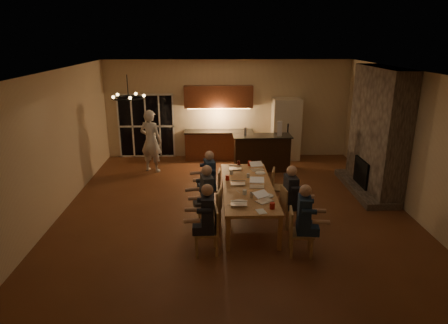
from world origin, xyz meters
TOP-DOWN VIEW (x-y plane):
  - floor at (0.00, 0.00)m, footprint 9.00×9.00m
  - back_wall at (0.00, 4.52)m, footprint 8.00×0.04m
  - left_wall at (-4.02, 0.00)m, footprint 0.04×9.00m
  - right_wall at (4.02, 0.00)m, footprint 0.04×9.00m
  - ceiling at (0.00, 0.00)m, footprint 8.00×9.00m
  - french_doors at (-2.70, 4.47)m, footprint 1.86×0.08m
  - fireplace at (3.70, 1.20)m, footprint 0.58×2.50m
  - kitchenette at (-0.30, 4.20)m, footprint 2.24×0.68m
  - refrigerator at (1.90, 4.15)m, footprint 0.90×0.68m
  - dining_table at (0.27, -0.32)m, footprint 1.10×3.11m
  - bar_island at (0.98, 2.97)m, footprint 1.75×0.71m
  - chair_left_near at (-0.64, -1.86)m, footprint 0.48×0.48m
  - chair_left_mid at (-0.57, -0.90)m, footprint 0.52×0.52m
  - chair_left_far at (-0.55, 0.35)m, footprint 0.47×0.47m
  - chair_right_near at (1.13, -1.97)m, footprint 0.49×0.49m
  - chair_right_mid at (1.19, -0.82)m, footprint 0.50×0.50m
  - chair_right_far at (1.13, 0.32)m, footprint 0.53×0.53m
  - person_left_near at (-0.60, -1.87)m, footprint 0.61×0.61m
  - person_right_near at (1.16, -1.95)m, footprint 0.67×0.67m
  - person_left_mid at (-0.62, -0.78)m, footprint 0.70×0.70m
  - person_right_mid at (1.12, -0.85)m, footprint 0.65×0.65m
  - person_left_far at (-0.58, 0.29)m, footprint 0.70×0.70m
  - standing_person at (-2.33, 2.95)m, footprint 0.80×0.67m
  - chandelier at (-2.15, -0.64)m, footprint 0.65×0.65m
  - laptop_a at (0.01, -1.34)m, footprint 0.33×0.29m
  - laptop_b at (0.53, -1.21)m, footprint 0.42×0.41m
  - laptop_c at (0.06, -0.22)m, footprint 0.33×0.29m
  - laptop_d at (0.46, -0.40)m, footprint 0.34×0.31m
  - laptop_e at (0.07, 0.84)m, footprint 0.34×0.30m
  - laptop_f at (0.60, 0.75)m, footprint 0.37×0.34m
  - mug_front at (0.16, -0.84)m, footprint 0.09×0.09m
  - mug_mid at (0.32, 0.20)m, footprint 0.07×0.07m
  - mug_back at (-0.06, 0.45)m, footprint 0.07×0.07m
  - redcup_near at (0.63, -1.57)m, footprint 0.10×0.10m
  - redcup_mid at (-0.17, 0.05)m, footprint 0.09×0.09m
  - redcup_far at (0.44, 1.10)m, footprint 0.09×0.09m
  - can_silver at (0.29, -1.01)m, footprint 0.07×0.07m
  - can_cola at (0.16, 1.13)m, footprint 0.07×0.07m
  - plate_near at (0.63, -0.94)m, footprint 0.24×0.24m
  - plate_left at (0.03, -1.26)m, footprint 0.28×0.28m
  - plate_far at (0.64, 0.49)m, footprint 0.25×0.25m
  - notepad at (0.40, -1.70)m, footprint 0.21×0.26m
  - bar_bottle at (0.47, 2.97)m, footprint 0.08×0.08m
  - bar_blender at (1.48, 2.92)m, footprint 0.16×0.16m

SIDE VIEW (x-z plane):
  - floor at x=0.00m, z-range 0.00..0.00m
  - dining_table at x=0.27m, z-range 0.00..0.75m
  - chair_left_near at x=-0.64m, z-range 0.00..0.89m
  - chair_left_mid at x=-0.57m, z-range 0.00..0.89m
  - chair_left_far at x=-0.55m, z-range 0.00..0.89m
  - chair_right_near at x=1.13m, z-range 0.00..0.89m
  - chair_right_mid at x=1.19m, z-range 0.00..0.89m
  - chair_right_far at x=1.13m, z-range 0.00..0.89m
  - bar_island at x=0.98m, z-range 0.00..1.08m
  - person_left_near at x=-0.60m, z-range 0.00..1.38m
  - person_right_near at x=1.16m, z-range 0.00..1.38m
  - person_left_mid at x=-0.62m, z-range 0.00..1.38m
  - person_right_mid at x=1.12m, z-range 0.00..1.38m
  - person_left_far at x=-0.58m, z-range 0.00..1.38m
  - notepad at x=0.40m, z-range 0.75..0.76m
  - plate_near at x=0.63m, z-range 0.75..0.77m
  - plate_left at x=0.03m, z-range 0.75..0.77m
  - plate_far at x=0.64m, z-range 0.75..0.77m
  - mug_front at x=0.16m, z-range 0.75..0.85m
  - mug_mid at x=0.32m, z-range 0.75..0.85m
  - mug_back at x=-0.06m, z-range 0.75..0.85m
  - redcup_near at x=0.63m, z-range 0.75..0.87m
  - redcup_mid at x=-0.17m, z-range 0.75..0.87m
  - redcup_far at x=0.44m, z-range 0.75..0.87m
  - can_silver at x=0.29m, z-range 0.75..0.87m
  - can_cola at x=0.16m, z-range 0.75..0.87m
  - laptop_a at x=0.01m, z-range 0.75..0.98m
  - laptop_b at x=0.53m, z-range 0.75..0.98m
  - laptop_c at x=0.06m, z-range 0.75..0.98m
  - laptop_d at x=0.46m, z-range 0.75..0.98m
  - laptop_e at x=0.07m, z-range 0.75..0.98m
  - laptop_f at x=0.60m, z-range 0.75..0.98m
  - standing_person at x=-2.33m, z-range 0.00..1.87m
  - refrigerator at x=1.90m, z-range 0.00..2.00m
  - french_doors at x=-2.70m, z-range 0.00..2.10m
  - kitchenette at x=-0.30m, z-range 0.00..2.40m
  - bar_bottle at x=0.47m, z-range 1.08..1.32m
  - bar_blender at x=1.48m, z-range 1.08..1.51m
  - back_wall at x=0.00m, z-range 0.00..3.20m
  - left_wall at x=-4.02m, z-range 0.00..3.20m
  - right_wall at x=4.02m, z-range 0.00..3.20m
  - fireplace at x=3.70m, z-range 0.00..3.20m
  - chandelier at x=-2.15m, z-range 2.73..2.77m
  - ceiling at x=0.00m, z-range 3.20..3.24m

